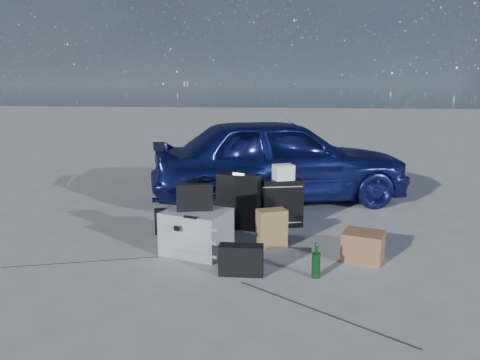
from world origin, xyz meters
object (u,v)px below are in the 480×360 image
object	(u,v)px
car	(279,159)
suitcase_right	(282,203)
green_bottle	(316,261)
pelican_case	(197,232)
cardboard_box	(363,246)
duffel_bag	(236,209)
suitcase_left	(239,201)
briefcase	(172,221)

from	to	relation	value
car	suitcase_right	distance (m)	1.30
car	green_bottle	distance (m)	2.85
pelican_case	green_bottle	distance (m)	1.31
pelican_case	cardboard_box	size ratio (longest dim) A/B	1.63
car	green_bottle	world-z (taller)	car
suitcase_right	duffel_bag	size ratio (longest dim) A/B	0.97
duffel_bag	green_bottle	bearing A→B (deg)	-58.32
pelican_case	duffel_bag	world-z (taller)	pelican_case
suitcase_left	suitcase_right	distance (m)	0.54
car	duffel_bag	bearing A→B (deg)	136.38
duffel_bag	cardboard_box	xyz separation A→B (m)	(1.43, -1.22, -0.01)
duffel_bag	cardboard_box	world-z (taller)	duffel_bag
green_bottle	briefcase	bearing A→B (deg)	146.45
suitcase_right	suitcase_left	bearing A→B (deg)	-179.70
duffel_bag	suitcase_left	bearing A→B (deg)	-74.47
car	suitcase_left	xyz separation A→B (m)	(-0.43, -1.39, -0.30)
suitcase_right	green_bottle	bearing A→B (deg)	-91.19
suitcase_left	cardboard_box	xyz separation A→B (m)	(1.36, -0.88, -0.19)
briefcase	suitcase_left	world-z (taller)	suitcase_left
car	duffel_bag	size ratio (longest dim) A/B	6.18
cardboard_box	suitcase_left	bearing A→B (deg)	146.91
briefcase	suitcase_right	bearing A→B (deg)	4.30
pelican_case	suitcase_right	size ratio (longest dim) A/B	1.06
suitcase_left	pelican_case	bearing A→B (deg)	-98.70
briefcase	green_bottle	xyz separation A→B (m)	(1.63, -1.08, 0.00)
briefcase	suitcase_right	distance (m)	1.35
suitcase_left	green_bottle	size ratio (longest dim) A/B	2.14
pelican_case	cardboard_box	world-z (taller)	pelican_case
car	suitcase_right	world-z (taller)	car
briefcase	cardboard_box	size ratio (longest dim) A/B	1.02
suitcase_right	green_bottle	xyz separation A→B (m)	(0.36, -1.52, -0.14)
suitcase_right	duffel_bag	bearing A→B (deg)	147.00
suitcase_left	cardboard_box	bearing A→B (deg)	-21.56
pelican_case	suitcase_right	bearing A→B (deg)	67.86
car	briefcase	bearing A→B (deg)	127.10
duffel_bag	cardboard_box	bearing A→B (deg)	-37.70
pelican_case	cardboard_box	xyz separation A→B (m)	(1.68, 0.00, -0.08)
car	suitcase_right	xyz separation A→B (m)	(0.09, -1.25, -0.34)
car	briefcase	xyz separation A→B (m)	(-1.18, -1.69, -0.48)
cardboard_box	car	bearing A→B (deg)	112.30
pelican_case	suitcase_left	size ratio (longest dim) A/B	0.93
briefcase	suitcase_right	world-z (taller)	suitcase_right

